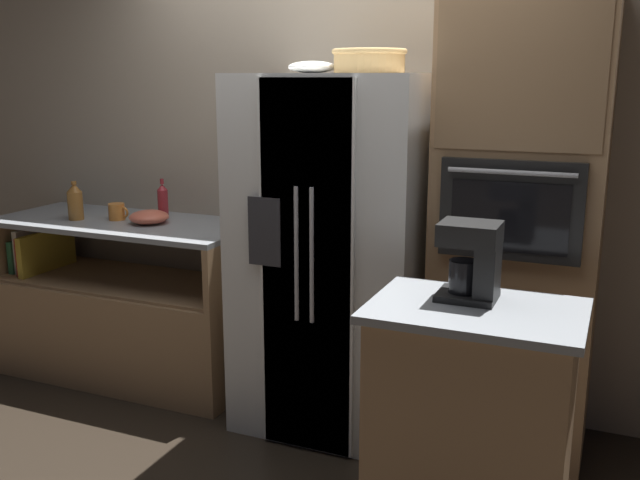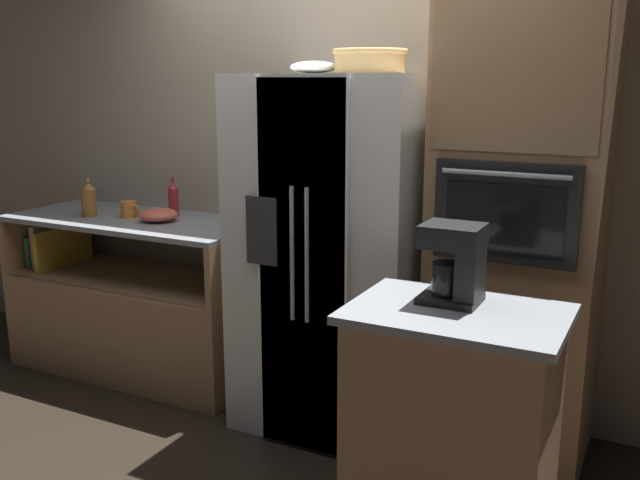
# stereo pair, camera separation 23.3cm
# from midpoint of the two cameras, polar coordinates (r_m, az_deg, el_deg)

# --- Properties ---
(ground_plane) EXTENTS (20.00, 20.00, 0.00)m
(ground_plane) POSITION_cam_midpoint_polar(r_m,az_deg,el_deg) (3.88, -2.54, -14.20)
(ground_plane) COLOR black
(wall_back) EXTENTS (12.00, 0.06, 2.80)m
(wall_back) POSITION_cam_midpoint_polar(r_m,az_deg,el_deg) (3.92, 0.46, 7.57)
(wall_back) COLOR tan
(wall_back) RESTS_ON ground_plane
(counter_left) EXTENTS (1.56, 0.68, 0.95)m
(counter_left) POSITION_cam_midpoint_polar(r_m,az_deg,el_deg) (4.49, -16.58, -6.06)
(counter_left) COLOR #A87F56
(counter_left) RESTS_ON ground_plane
(refrigerator) EXTENTS (0.92, 0.80, 1.78)m
(refrigerator) POSITION_cam_midpoint_polar(r_m,az_deg,el_deg) (3.59, -0.49, -1.19)
(refrigerator) COLOR white
(refrigerator) RESTS_ON ground_plane
(wall_oven) EXTENTS (0.72, 0.66, 2.16)m
(wall_oven) POSITION_cam_midpoint_polar(r_m,az_deg,el_deg) (3.38, 13.73, 0.86)
(wall_oven) COLOR #A87F56
(wall_oven) RESTS_ON ground_plane
(island_counter) EXTENTS (0.74, 0.53, 0.99)m
(island_counter) POSITION_cam_midpoint_polar(r_m,az_deg,el_deg) (2.72, 9.43, -15.18)
(island_counter) COLOR #A87F56
(island_counter) RESTS_ON ground_plane
(wicker_basket) EXTENTS (0.36, 0.36, 0.11)m
(wicker_basket) POSITION_cam_midpoint_polar(r_m,az_deg,el_deg) (3.46, 1.99, 14.21)
(wicker_basket) COLOR tan
(wicker_basket) RESTS_ON refrigerator
(fruit_bowl) EXTENTS (0.23, 0.23, 0.06)m
(fruit_bowl) POSITION_cam_midpoint_polar(r_m,az_deg,el_deg) (3.55, -2.58, 13.66)
(fruit_bowl) COLOR white
(fruit_bowl) RESTS_ON refrigerator
(bottle_tall) EXTENTS (0.06, 0.06, 0.24)m
(bottle_tall) POSITION_cam_midpoint_polar(r_m,az_deg,el_deg) (4.31, -13.99, 3.04)
(bottle_tall) COLOR maroon
(bottle_tall) RESTS_ON counter_left
(bottle_short) EXTENTS (0.09, 0.09, 0.23)m
(bottle_short) POSITION_cam_midpoint_polar(r_m,az_deg,el_deg) (4.43, -20.44, 2.89)
(bottle_short) COLOR brown
(bottle_short) RESTS_ON counter_left
(mug) EXTENTS (0.13, 0.09, 0.10)m
(mug) POSITION_cam_midpoint_polar(r_m,az_deg,el_deg) (4.35, -17.42, 2.17)
(mug) COLOR orange
(mug) RESTS_ON counter_left
(mixing_bowl) EXTENTS (0.22, 0.22, 0.08)m
(mixing_bowl) POSITION_cam_midpoint_polar(r_m,az_deg,el_deg) (4.19, -15.09, 1.78)
(mixing_bowl) COLOR #DB664C
(mixing_bowl) RESTS_ON counter_left
(coffee_maker) EXTENTS (0.21, 0.18, 0.28)m
(coffee_maker) POSITION_cam_midpoint_polar(r_m,az_deg,el_deg) (2.56, 9.79, -1.49)
(coffee_maker) COLOR black
(coffee_maker) RESTS_ON island_counter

